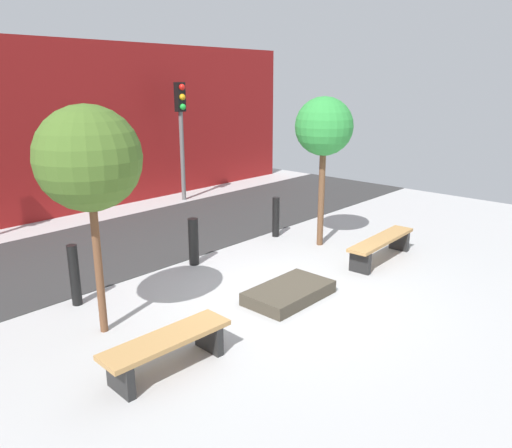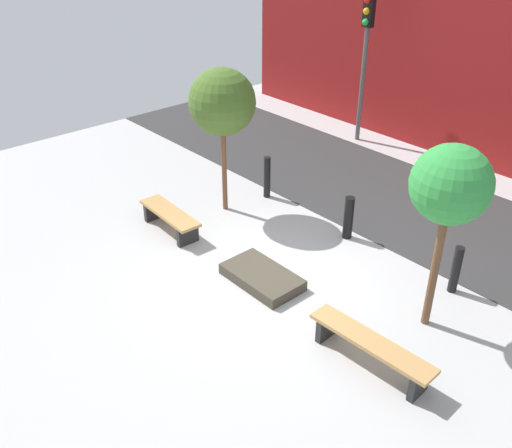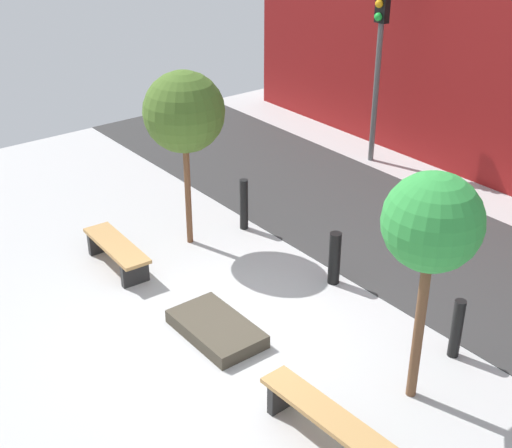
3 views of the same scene
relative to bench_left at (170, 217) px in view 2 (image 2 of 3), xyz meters
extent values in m
plane|color=#ADADAD|center=(2.53, 0.29, -0.31)|extent=(18.00, 18.00, 0.00)
cube|color=#313131|center=(2.53, 4.55, -0.31)|extent=(18.00, 3.66, 0.01)
cube|color=maroon|center=(2.53, 7.74, 1.83)|extent=(16.20, 0.50, 4.28)
cube|color=black|center=(-0.63, 0.03, -0.12)|extent=(0.12, 0.46, 0.38)
cube|color=black|center=(0.63, -0.03, -0.12)|extent=(0.12, 0.46, 0.38)
cube|color=#B2844C|center=(0.00, 0.00, 0.10)|extent=(1.64, 0.52, 0.06)
cube|color=black|center=(4.26, -0.03, -0.12)|extent=(0.12, 0.39, 0.39)
cube|color=black|center=(5.87, 0.03, -0.12)|extent=(0.12, 0.39, 0.39)
cube|color=#B2844C|center=(5.07, 0.00, 0.11)|extent=(1.99, 0.47, 0.06)
cube|color=#433C30|center=(2.53, 0.20, -0.21)|extent=(1.42, 0.81, 0.20)
cylinder|color=brown|center=(0.00, 1.42, 0.69)|extent=(0.11, 0.11, 2.01)
sphere|color=#466725|center=(0.00, 1.42, 2.07)|extent=(1.34, 1.34, 1.34)
cylinder|color=brown|center=(5.07, 1.42, 0.75)|extent=(0.13, 0.13, 2.13)
sphere|color=green|center=(5.07, 1.42, 2.13)|extent=(1.15, 1.15, 1.15)
cylinder|color=black|center=(0.18, 2.47, 0.17)|extent=(0.15, 0.15, 0.96)
cylinder|color=black|center=(2.53, 2.47, 0.13)|extent=(0.19, 0.19, 0.88)
cylinder|color=black|center=(4.89, 2.47, 0.13)|extent=(0.16, 0.16, 0.88)
cylinder|color=#545454|center=(-0.71, 6.69, 1.58)|extent=(0.12, 0.12, 3.79)
cube|color=black|center=(-0.71, 6.69, 3.09)|extent=(0.28, 0.16, 0.78)
sphere|color=red|center=(-0.71, 6.58, 3.35)|extent=(0.17, 0.17, 0.17)
sphere|color=orange|center=(-0.71, 6.58, 3.09)|extent=(0.17, 0.17, 0.17)
sphere|color=green|center=(-0.71, 6.58, 2.83)|extent=(0.17, 0.17, 0.17)
camera|label=1|loc=(-3.15, -4.29, 3.01)|focal=35.00mm
camera|label=2|loc=(8.58, -5.29, 5.61)|focal=40.00mm
camera|label=3|loc=(9.39, -4.42, 5.73)|focal=50.00mm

